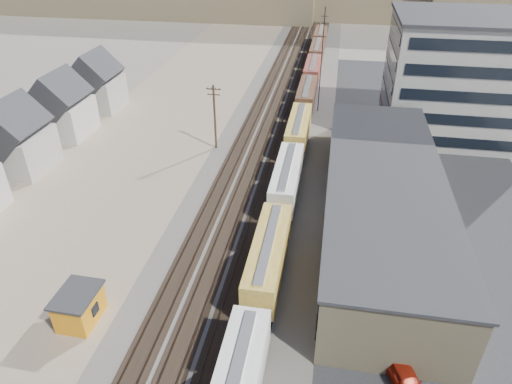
% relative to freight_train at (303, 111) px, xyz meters
% --- Properties ---
extents(ballast_bed, '(18.00, 200.00, 0.06)m').
position_rel_freight_train_xyz_m(ballast_bed, '(-3.80, -2.48, -2.76)').
color(ballast_bed, '#4C4742').
rests_on(ballast_bed, ground).
extents(dirt_yard, '(24.00, 180.00, 0.03)m').
position_rel_freight_train_xyz_m(dirt_yard, '(-23.80, -12.48, -2.78)').
color(dirt_yard, '#87745C').
rests_on(dirt_yard, ground).
extents(asphalt_lot, '(26.00, 120.00, 0.04)m').
position_rel_freight_train_xyz_m(asphalt_lot, '(18.20, -17.48, -2.77)').
color(asphalt_lot, '#232326').
rests_on(asphalt_lot, ground).
extents(rail_tracks, '(11.40, 200.00, 0.24)m').
position_rel_freight_train_xyz_m(rail_tracks, '(-4.35, -2.48, -2.68)').
color(rail_tracks, black).
rests_on(rail_tracks, ground).
extents(freight_train, '(3.00, 119.74, 4.46)m').
position_rel_freight_train_xyz_m(freight_train, '(0.00, 0.00, 0.00)').
color(freight_train, black).
rests_on(freight_train, ground).
extents(warehouse, '(12.40, 40.40, 7.25)m').
position_rel_freight_train_xyz_m(warehouse, '(11.18, -27.48, 0.86)').
color(warehouse, tan).
rests_on(warehouse, ground).
extents(office_tower, '(22.60, 18.60, 18.45)m').
position_rel_freight_train_xyz_m(office_tower, '(24.15, 2.48, 6.47)').
color(office_tower, '#9E998E').
rests_on(office_tower, ground).
extents(utility_pole_north, '(2.20, 0.32, 10.00)m').
position_rel_freight_train_xyz_m(utility_pole_north, '(-12.30, -10.48, 2.50)').
color(utility_pole_north, '#382619').
rests_on(utility_pole_north, ground).
extents(radio_mast, '(1.20, 0.16, 18.00)m').
position_rel_freight_train_xyz_m(radio_mast, '(2.20, 7.52, 6.33)').
color(radio_mast, black).
rests_on(radio_mast, ground).
extents(maintenance_shed, '(3.43, 4.40, 3.18)m').
position_rel_freight_train_xyz_m(maintenance_shed, '(-15.53, -46.27, -1.16)').
color(maintenance_shed, orange).
rests_on(maintenance_shed, ground).
extents(parked_car_red, '(3.69, 5.39, 1.70)m').
position_rel_freight_train_xyz_m(parked_car_red, '(12.16, -48.23, -1.94)').
color(parked_car_red, maroon).
rests_on(parked_car_red, ground).
extents(parked_car_blue, '(5.51, 5.05, 1.43)m').
position_rel_freight_train_xyz_m(parked_car_blue, '(16.87, -14.25, -2.08)').
color(parked_car_blue, navy).
rests_on(parked_car_blue, ground).
extents(parked_car_far, '(3.60, 5.08, 1.61)m').
position_rel_freight_train_xyz_m(parked_car_far, '(22.29, 4.51, -1.99)').
color(parked_car_far, silver).
rests_on(parked_car_far, ground).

